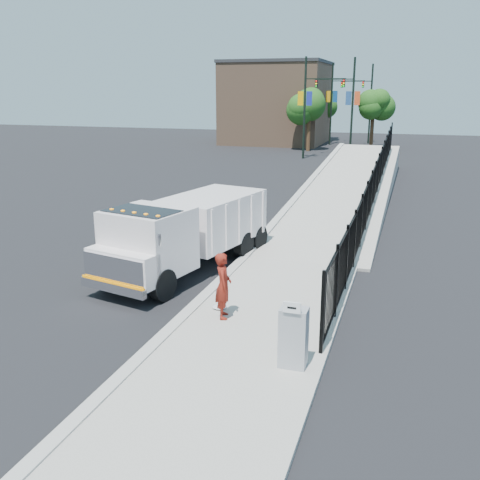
% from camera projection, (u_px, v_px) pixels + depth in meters
% --- Properties ---
extents(ground, '(120.00, 120.00, 0.00)m').
position_uv_depth(ground, '(201.00, 304.00, 14.27)').
color(ground, black).
rests_on(ground, ground).
extents(sidewalk, '(3.55, 12.00, 0.12)m').
position_uv_depth(sidewalk, '(248.00, 344.00, 11.85)').
color(sidewalk, '#9E998E').
rests_on(sidewalk, ground).
extents(curb, '(0.30, 12.00, 0.16)m').
position_uv_depth(curb, '(169.00, 332.00, 12.41)').
color(curb, '#ADAAA3').
rests_on(curb, ground).
extents(ramp, '(3.95, 24.06, 3.19)m').
position_uv_depth(ramp, '(351.00, 197.00, 28.29)').
color(ramp, '#9E998E').
rests_on(ramp, ground).
extents(iron_fence, '(0.10, 28.00, 1.80)m').
position_uv_depth(iron_fence, '(374.00, 196.00, 23.96)').
color(iron_fence, black).
rests_on(iron_fence, ground).
extents(truck, '(3.57, 7.14, 2.34)m').
position_uv_depth(truck, '(185.00, 230.00, 16.53)').
color(truck, black).
rests_on(truck, ground).
extents(worker, '(0.58, 0.70, 1.65)m').
position_uv_depth(worker, '(223.00, 286.00, 12.91)').
color(worker, maroon).
rests_on(worker, sidewalk).
extents(utility_cabinet, '(0.55, 0.40, 1.25)m').
position_uv_depth(utility_cabinet, '(293.00, 338.00, 10.66)').
color(utility_cabinet, gray).
rests_on(utility_cabinet, sidewalk).
extents(arrow_sign, '(0.35, 0.04, 0.22)m').
position_uv_depth(arrow_sign, '(292.00, 308.00, 10.25)').
color(arrow_sign, white).
rests_on(arrow_sign, utility_cabinet).
extents(debris, '(0.39, 0.39, 0.10)m').
position_uv_depth(debris, '(220.00, 306.00, 13.65)').
color(debris, silver).
rests_on(debris, sidewalk).
extents(light_pole_0, '(3.78, 0.22, 8.00)m').
position_uv_depth(light_pole_0, '(308.00, 104.00, 42.80)').
color(light_pole_0, black).
rests_on(light_pole_0, ground).
extents(light_pole_1, '(3.77, 0.22, 8.00)m').
position_uv_depth(light_pole_1, '(349.00, 104.00, 43.86)').
color(light_pole_1, black).
rests_on(light_pole_1, ground).
extents(light_pole_2, '(3.78, 0.22, 8.00)m').
position_uv_depth(light_pole_2, '(334.00, 101.00, 53.77)').
color(light_pole_2, black).
rests_on(light_pole_2, ground).
extents(light_pole_3, '(3.78, 0.22, 8.00)m').
position_uv_depth(light_pole_3, '(368.00, 101.00, 55.13)').
color(light_pole_3, black).
rests_on(light_pole_3, ground).
extents(tree_0, '(3.03, 3.03, 5.52)m').
position_uv_depth(tree_0, '(309.00, 107.00, 48.33)').
color(tree_0, '#382314').
rests_on(tree_0, ground).
extents(tree_1, '(2.34, 2.34, 5.17)m').
position_uv_depth(tree_1, '(373.00, 106.00, 51.16)').
color(tree_1, '#382314').
rests_on(tree_1, ground).
extents(tree_2, '(2.78, 2.78, 5.39)m').
position_uv_depth(tree_2, '(324.00, 104.00, 58.58)').
color(tree_2, '#382314').
rests_on(tree_2, ground).
extents(building, '(10.00, 10.00, 8.00)m').
position_uv_depth(building, '(277.00, 104.00, 56.13)').
color(building, '#8C664C').
rests_on(building, ground).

